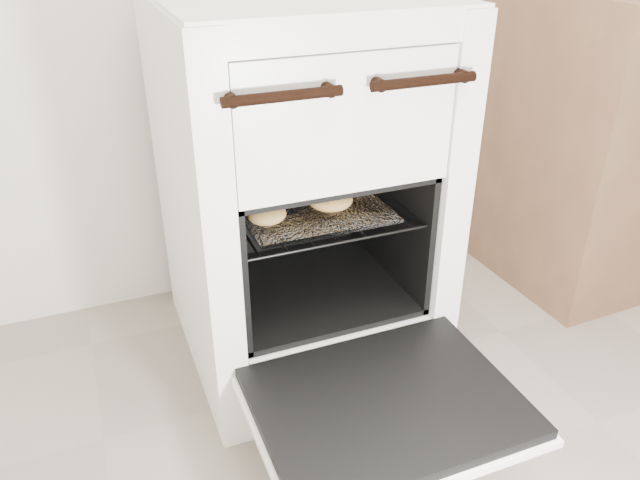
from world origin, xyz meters
The scene contains 6 objects.
stove centered at (-0.17, 1.20, 0.41)m, with size 0.54×0.60×0.83m.
oven_door centered at (-0.17, 0.74, 0.18)m, with size 0.49×0.38×0.03m.
oven_rack centered at (-0.17, 1.14, 0.41)m, with size 0.39×0.38×0.01m.
foil_sheet centered at (-0.17, 1.12, 0.42)m, with size 0.31×0.27×0.01m, color white.
baked_rolls centered at (-0.15, 1.14, 0.44)m, with size 0.32×0.24×0.04m.
counter centered at (0.90, 1.27, 0.40)m, with size 0.81×0.54×0.81m, color brown.
Camera 1 is at (-0.60, -0.01, 0.99)m, focal length 35.00 mm.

